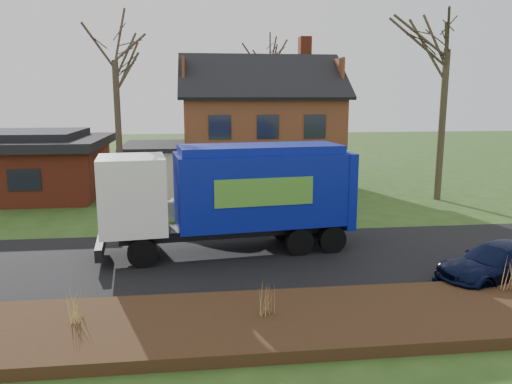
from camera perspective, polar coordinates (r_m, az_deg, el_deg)
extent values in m
plane|color=#2B4918|center=(17.70, -0.36, -7.69)|extent=(120.00, 120.00, 0.00)
cube|color=black|center=(17.70, -0.36, -7.66)|extent=(80.00, 7.00, 0.02)
cube|color=black|center=(12.77, 2.45, -14.60)|extent=(80.00, 3.50, 0.30)
cube|color=#BFB69A|center=(31.21, 0.35, 3.02)|extent=(9.00, 7.50, 2.70)
cube|color=brown|center=(30.95, 0.36, 8.07)|extent=(9.00, 7.50, 2.80)
cube|color=#973721|center=(32.53, 5.59, 15.85)|extent=(0.70, 0.90, 1.60)
cube|color=#BFB69A|center=(30.56, -11.15, 2.55)|extent=(3.50, 5.50, 2.60)
cube|color=black|center=(30.39, -11.25, 5.20)|extent=(3.90, 5.90, 0.24)
cube|color=#973721|center=(31.62, -25.47, 2.15)|extent=(9.00, 7.50, 2.80)
cube|color=black|center=(31.44, -25.71, 5.12)|extent=(9.80, 8.20, 0.50)
cube|color=black|center=(31.41, -25.78, 5.93)|extent=(7.00, 6.00, 0.40)
cylinder|color=black|center=(17.18, -12.84, -6.79)|extent=(1.04, 0.45, 1.00)
cylinder|color=black|center=(19.12, -12.96, -4.97)|extent=(1.04, 0.45, 1.00)
cylinder|color=black|center=(18.07, 4.97, -5.66)|extent=(1.04, 0.45, 1.00)
cylinder|color=black|center=(19.93, 3.11, -4.06)|extent=(1.04, 0.45, 1.00)
cylinder|color=black|center=(18.50, 8.68, -5.36)|extent=(1.04, 0.45, 1.00)
cylinder|color=black|center=(20.32, 6.51, -3.82)|extent=(1.04, 0.45, 1.00)
cube|color=black|center=(18.39, -2.33, -4.30)|extent=(8.39, 2.14, 0.34)
cube|color=white|center=(17.72, -13.93, -0.23)|extent=(2.49, 2.66, 2.61)
cube|color=black|center=(17.73, -17.38, 0.07)|extent=(0.33, 2.12, 0.87)
cube|color=black|center=(18.19, -17.34, -5.93)|extent=(0.53, 2.43, 0.43)
cube|color=#0B188E|center=(18.26, 0.45, 0.41)|extent=(6.33, 3.12, 2.61)
cube|color=#0B188E|center=(18.05, 0.46, 4.94)|extent=(6.01, 2.80, 0.29)
cube|color=#0B188E|center=(19.27, 9.54, 0.53)|extent=(0.63, 2.49, 2.80)
cube|color=#519831|center=(17.04, 0.99, -0.02)|extent=(3.46, 0.45, 0.97)
cube|color=#519831|center=(19.38, -0.85, 1.32)|extent=(3.46, 0.45, 0.97)
imported|color=#929599|center=(21.96, -3.84, -1.86)|extent=(5.13, 3.27, 1.60)
imported|color=black|center=(17.10, 25.91, -7.36)|extent=(4.50, 2.82, 1.21)
cylinder|color=#413527|center=(25.14, -15.41, 5.99)|extent=(0.30, 0.30, 7.31)
cylinder|color=#433A28|center=(28.97, 20.48, 7.04)|extent=(0.37, 0.37, 8.05)
cylinder|color=#3B2D23|center=(37.61, 1.59, 8.81)|extent=(0.32, 0.32, 8.51)
cone|color=tan|center=(13.05, -19.95, -11.96)|extent=(0.04, 0.04, 0.84)
cone|color=tan|center=(13.08, -20.56, -11.95)|extent=(0.04, 0.04, 0.84)
cone|color=tan|center=(13.02, -19.33, -11.98)|extent=(0.04, 0.04, 0.84)
cone|color=tan|center=(13.15, -19.84, -11.78)|extent=(0.04, 0.04, 0.84)
cone|color=tan|center=(12.95, -20.06, -12.15)|extent=(0.04, 0.04, 0.84)
cone|color=#9A7443|center=(12.60, 1.18, -12.07)|extent=(0.04, 0.04, 0.86)
cone|color=#9A7443|center=(12.58, 0.55, -12.10)|extent=(0.04, 0.04, 0.86)
cone|color=#9A7443|center=(12.62, 1.80, -12.04)|extent=(0.04, 0.04, 0.86)
cone|color=#9A7443|center=(12.70, 1.11, -11.88)|extent=(0.04, 0.04, 0.86)
cone|color=#9A7443|center=(12.50, 1.25, -12.26)|extent=(0.04, 0.04, 0.86)
cone|color=#A07B46|center=(15.68, 27.19, -8.48)|extent=(0.04, 0.04, 0.93)
cone|color=#A07B46|center=(15.59, 26.69, -8.54)|extent=(0.04, 0.04, 0.93)
cone|color=#A07B46|center=(15.79, 26.93, -8.33)|extent=(0.04, 0.04, 0.93)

